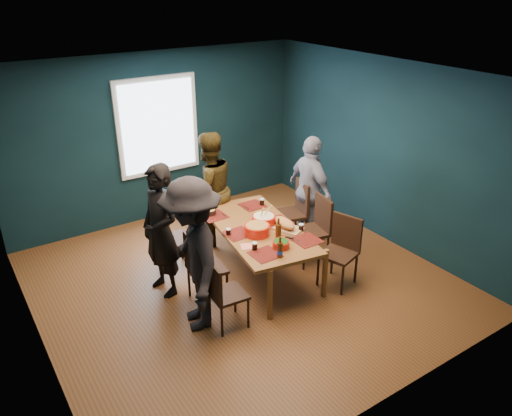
{
  "coord_description": "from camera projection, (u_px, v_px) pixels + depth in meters",
  "views": [
    {
      "loc": [
        -2.94,
        -4.8,
        3.73
      ],
      "look_at": [
        0.27,
        0.05,
        0.99
      ],
      "focal_mm": 35.0,
      "sensor_mm": 36.0,
      "label": 1
    }
  ],
  "objects": [
    {
      "name": "room",
      "position": [
        229.0,
        180.0,
        6.29
      ],
      "size": [
        5.01,
        5.01,
        2.71
      ],
      "color": "brown",
      "rests_on": "ground"
    },
    {
      "name": "dining_table",
      "position": [
        258.0,
        232.0,
        6.54
      ],
      "size": [
        1.24,
        2.03,
        0.72
      ],
      "rotation": [
        0.0,
        0.0,
        -0.16
      ],
      "color": "brown",
      "rests_on": "floor"
    },
    {
      "name": "chair_left_far",
      "position": [
        169.0,
        236.0,
        6.69
      ],
      "size": [
        0.44,
        0.44,
        0.93
      ],
      "rotation": [
        0.0,
        0.0,
        0.06
      ],
      "color": "black",
      "rests_on": "floor"
    },
    {
      "name": "chair_left_mid",
      "position": [
        200.0,
        264.0,
        6.04
      ],
      "size": [
        0.45,
        0.45,
        0.93
      ],
      "rotation": [
        0.0,
        0.0,
        -0.08
      ],
      "color": "black",
      "rests_on": "floor"
    },
    {
      "name": "chair_left_near",
      "position": [
        222.0,
        290.0,
        5.61
      ],
      "size": [
        0.42,
        0.42,
        0.86
      ],
      "rotation": [
        0.0,
        0.0,
        -0.08
      ],
      "color": "black",
      "rests_on": "floor"
    },
    {
      "name": "chair_right_far",
      "position": [
        296.0,
        208.0,
        7.46
      ],
      "size": [
        0.53,
        0.53,
        0.96
      ],
      "rotation": [
        0.0,
        0.0,
        -0.25
      ],
      "color": "black",
      "rests_on": "floor"
    },
    {
      "name": "chair_right_mid",
      "position": [
        316.0,
        225.0,
        6.96
      ],
      "size": [
        0.5,
        0.5,
        0.96
      ],
      "rotation": [
        0.0,
        0.0,
        -0.18
      ],
      "color": "black",
      "rests_on": "floor"
    },
    {
      "name": "chair_right_near",
      "position": [
        342.0,
        245.0,
        6.46
      ],
      "size": [
        0.53,
        0.53,
        0.93
      ],
      "rotation": [
        0.0,
        0.0,
        0.32
      ],
      "color": "black",
      "rests_on": "floor"
    },
    {
      "name": "person_far_left",
      "position": [
        161.0,
        231.0,
        6.13
      ],
      "size": [
        0.51,
        0.69,
        1.73
      ],
      "primitive_type": "imported",
      "rotation": [
        0.0,
        0.0,
        4.88
      ],
      "color": "black",
      "rests_on": "floor"
    },
    {
      "name": "person_back",
      "position": [
        209.0,
        189.0,
        7.31
      ],
      "size": [
        0.87,
        0.69,
        1.73
      ],
      "primitive_type": "imported",
      "rotation": [
        0.0,
        0.0,
        3.18
      ],
      "color": "black",
      "rests_on": "floor"
    },
    {
      "name": "person_right",
      "position": [
        310.0,
        190.0,
        7.4
      ],
      "size": [
        0.46,
        0.99,
        1.65
      ],
      "primitive_type": "imported",
      "rotation": [
        0.0,
        0.0,
        1.51
      ],
      "color": "white",
      "rests_on": "floor"
    },
    {
      "name": "person_near_left",
      "position": [
        193.0,
        256.0,
        5.51
      ],
      "size": [
        0.97,
        1.31,
        1.82
      ],
      "primitive_type": "imported",
      "rotation": [
        0.0,
        0.0,
        4.44
      ],
      "color": "black",
      "rests_on": "floor"
    },
    {
      "name": "bowl_salad",
      "position": [
        257.0,
        229.0,
        6.32
      ],
      "size": [
        0.32,
        0.32,
        0.14
      ],
      "color": "red",
      "rests_on": "dining_table"
    },
    {
      "name": "bowl_dumpling",
      "position": [
        264.0,
        220.0,
        6.57
      ],
      "size": [
        0.31,
        0.31,
        0.29
      ],
      "color": "red",
      "rests_on": "dining_table"
    },
    {
      "name": "bowl_herbs",
      "position": [
        281.0,
        244.0,
        6.02
      ],
      "size": [
        0.21,
        0.21,
        0.09
      ],
      "color": "red",
      "rests_on": "dining_table"
    },
    {
      "name": "cutting_board",
      "position": [
        284.0,
        224.0,
        6.48
      ],
      "size": [
        0.41,
        0.61,
        0.13
      ],
      "rotation": [
        0.0,
        0.0,
        0.4
      ],
      "color": "tan",
      "rests_on": "dining_table"
    },
    {
      "name": "small_bowl",
      "position": [
        210.0,
        212.0,
        6.86
      ],
      "size": [
        0.17,
        0.17,
        0.07
      ],
      "color": "black",
      "rests_on": "dining_table"
    },
    {
      "name": "beer_bottle_a",
      "position": [
        280.0,
        250.0,
        5.8
      ],
      "size": [
        0.07,
        0.07,
        0.27
      ],
      "color": "#44230C",
      "rests_on": "dining_table"
    },
    {
      "name": "beer_bottle_b",
      "position": [
        278.0,
        231.0,
        6.19
      ],
      "size": [
        0.07,
        0.07,
        0.29
      ],
      "color": "#44230C",
      "rests_on": "dining_table"
    },
    {
      "name": "cola_glass_a",
      "position": [
        255.0,
        246.0,
        5.97
      ],
      "size": [
        0.07,
        0.07,
        0.1
      ],
      "color": "black",
      "rests_on": "dining_table"
    },
    {
      "name": "cola_glass_b",
      "position": [
        301.0,
        227.0,
        6.42
      ],
      "size": [
        0.07,
        0.07,
        0.09
      ],
      "color": "black",
      "rests_on": "dining_table"
    },
    {
      "name": "cola_glass_c",
      "position": [
        262.0,
        202.0,
        7.13
      ],
      "size": [
        0.07,
        0.07,
        0.1
      ],
      "color": "black",
      "rests_on": "dining_table"
    },
    {
      "name": "cola_glass_d",
      "position": [
        228.0,
        232.0,
        6.31
      ],
      "size": [
        0.06,
        0.06,
        0.09
      ],
      "color": "black",
      "rests_on": "dining_table"
    },
    {
      "name": "napkin_a",
      "position": [
        277.0,
        219.0,
        6.76
      ],
      "size": [
        0.13,
        0.13,
        0.0
      ],
      "primitive_type": "cube",
      "rotation": [
        0.0,
        0.0,
        0.05
      ],
      "color": "#FF7F6B",
      "rests_on": "dining_table"
    },
    {
      "name": "napkin_b",
      "position": [
        247.0,
        246.0,
        6.06
      ],
      "size": [
        0.2,
        0.2,
        0.0
      ],
      "primitive_type": "cube",
      "rotation": [
        0.0,
        0.0,
        -0.39
      ],
      "color": "#FF7F6B",
      "rests_on": "dining_table"
    },
    {
      "name": "napkin_c",
      "position": [
        312.0,
        242.0,
        6.17
      ],
      "size": [
        0.19,
        0.19,
        0.0
      ],
      "primitive_type": "cube",
      "rotation": [
        0.0,
        0.0,
        0.53
      ],
      "color": "#FF7F6B",
      "rests_on": "dining_table"
    }
  ]
}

